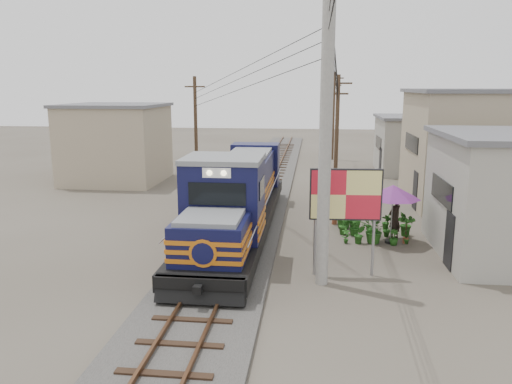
# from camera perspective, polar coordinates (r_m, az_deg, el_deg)

# --- Properties ---
(ground) EXTENTS (120.00, 120.00, 0.00)m
(ground) POSITION_cam_1_polar(r_m,az_deg,el_deg) (17.52, -4.23, -9.24)
(ground) COLOR #473F35
(ground) RESTS_ON ground
(ballast) EXTENTS (3.60, 70.00, 0.16)m
(ballast) POSITION_cam_1_polar(r_m,az_deg,el_deg) (26.95, -0.28, -1.41)
(ballast) COLOR #595651
(ballast) RESTS_ON ground
(track) EXTENTS (1.15, 70.00, 0.12)m
(track) POSITION_cam_1_polar(r_m,az_deg,el_deg) (26.91, -0.28, -1.04)
(track) COLOR #51331E
(track) RESTS_ON ground
(locomotive) EXTENTS (2.80, 15.22, 3.77)m
(locomotive) POSITION_cam_1_polar(r_m,az_deg,el_deg) (21.35, -2.02, -0.65)
(locomotive) COLOR black
(locomotive) RESTS_ON ground
(utility_pole_main) EXTENTS (0.40, 0.40, 10.00)m
(utility_pole_main) POSITION_cam_1_polar(r_m,az_deg,el_deg) (15.59, 7.97, 6.96)
(utility_pole_main) COLOR #9E9B93
(utility_pole_main) RESTS_ON ground
(wooden_pole_mid) EXTENTS (1.60, 0.24, 7.00)m
(wooden_pole_mid) POSITION_cam_1_polar(r_m,az_deg,el_deg) (30.18, 9.21, 6.80)
(wooden_pole_mid) COLOR #4C3826
(wooden_pole_mid) RESTS_ON ground
(wooden_pole_far) EXTENTS (1.60, 0.24, 7.50)m
(wooden_pole_far) POSITION_cam_1_polar(r_m,az_deg,el_deg) (44.13, 8.83, 8.75)
(wooden_pole_far) COLOR #4C3826
(wooden_pole_far) RESTS_ON ground
(wooden_pole_left) EXTENTS (1.60, 0.24, 7.00)m
(wooden_pole_left) POSITION_cam_1_polar(r_m,az_deg,el_deg) (35.09, -6.91, 7.58)
(wooden_pole_left) COLOR #4C3826
(wooden_pole_left) RESTS_ON ground
(power_lines) EXTENTS (9.65, 19.00, 3.30)m
(power_lines) POSITION_cam_1_polar(r_m,az_deg,el_deg) (24.77, -1.06, 14.85)
(power_lines) COLOR black
(power_lines) RESTS_ON ground
(shophouse_mid) EXTENTS (8.40, 7.35, 6.20)m
(shophouse_mid) POSITION_cam_1_polar(r_m,az_deg,el_deg) (29.73, 24.98, 4.66)
(shophouse_mid) COLOR tan
(shophouse_mid) RESTS_ON ground
(shophouse_back) EXTENTS (6.30, 6.30, 4.20)m
(shophouse_back) POSITION_cam_1_polar(r_m,az_deg,el_deg) (39.06, 18.23, 5.20)
(shophouse_back) COLOR #9A968C
(shophouse_back) RESTS_ON ground
(shophouse_left) EXTENTS (6.30, 6.30, 5.20)m
(shophouse_left) POSITION_cam_1_polar(r_m,az_deg,el_deg) (34.82, -15.70, 5.42)
(shophouse_left) COLOR tan
(shophouse_left) RESTS_ON ground
(billboard) EXTENTS (2.39, 0.27, 3.69)m
(billboard) POSITION_cam_1_polar(r_m,az_deg,el_deg) (16.78, 10.22, -0.61)
(billboard) COLOR #99999E
(billboard) RESTS_ON ground
(market_umbrella) EXTENTS (2.70, 2.70, 2.44)m
(market_umbrella) POSITION_cam_1_polar(r_m,az_deg,el_deg) (20.90, 15.39, -0.00)
(market_umbrella) COLOR black
(market_umbrella) RESTS_ON ground
(vendor) EXTENTS (0.78, 0.77, 1.82)m
(vendor) POSITION_cam_1_polar(r_m,az_deg,el_deg) (21.77, 15.56, -2.89)
(vendor) COLOR black
(vendor) RESTS_ON ground
(plant_nursery) EXTENTS (3.54, 3.34, 1.12)m
(plant_nursery) POSITION_cam_1_polar(r_m,az_deg,el_deg) (22.05, 12.37, -3.64)
(plant_nursery) COLOR #205518
(plant_nursery) RESTS_ON ground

